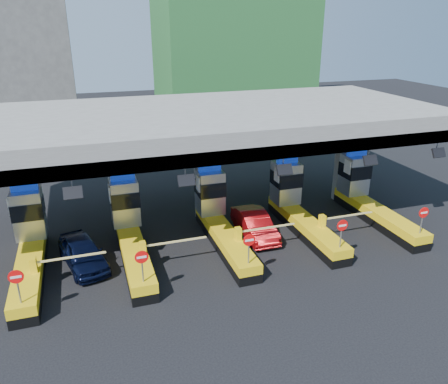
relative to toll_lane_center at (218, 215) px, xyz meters
name	(u,v)px	position (x,y,z in m)	size (l,w,h in m)	color
ground	(219,239)	(0.00, -0.28, -1.40)	(120.00, 120.00, 0.00)	black
toll_canopy	(204,124)	(0.00, 2.59, 4.74)	(28.00, 12.09, 7.00)	slate
toll_lane_far_left	(29,241)	(-10.00, 0.00, 0.00)	(4.43, 8.00, 4.16)	black
toll_lane_left	(129,227)	(-5.00, 0.00, 0.00)	(4.43, 8.00, 4.16)	black
toll_lane_center	(218,215)	(0.00, 0.00, 0.00)	(4.43, 8.00, 4.16)	black
toll_lane_right	(296,205)	(5.00, 0.00, 0.00)	(4.43, 8.00, 4.16)	black
toll_lane_far_right	(367,195)	(10.00, 0.00, 0.00)	(4.43, 8.00, 4.16)	black
bg_building_scaffold	(233,1)	(12.00, 31.72, 12.60)	(18.00, 12.00, 28.00)	#1E5926
bg_building_concrete	(6,47)	(-14.00, 35.72, 7.60)	(14.00, 10.00, 18.00)	#4C4C49
van	(83,253)	(-7.50, -0.88, -0.65)	(1.76, 4.38, 1.49)	black
red_car	(254,224)	(2.10, -0.47, -0.67)	(1.54, 4.42, 1.46)	#9B0B0E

